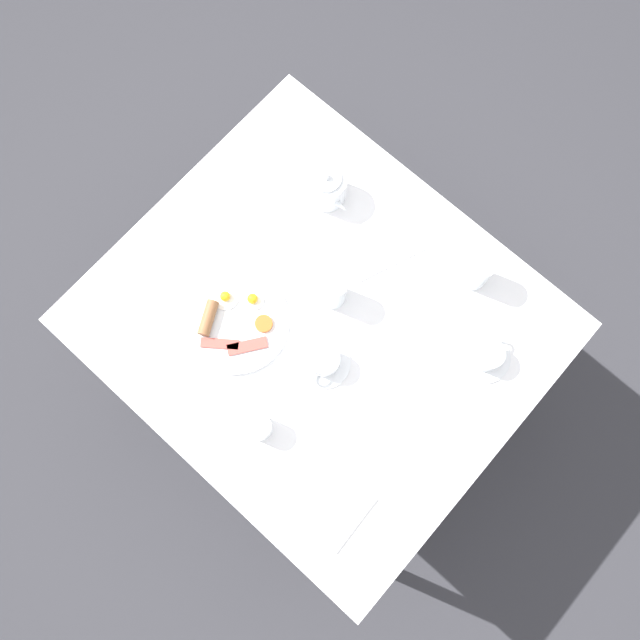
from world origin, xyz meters
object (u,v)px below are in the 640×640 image
at_px(water_glass_tall, 333,290).
at_px(creamer_jug, 259,427).
at_px(fork_by_plate, 417,388).
at_px(breakfast_plate, 235,321).
at_px(teapot_near, 326,186).
at_px(water_glass_short, 478,270).
at_px(knife_by_plate, 395,262).
at_px(teacup_with_saucer_left, 487,355).
at_px(teacup_with_saucer_right, 324,361).
at_px(napkin_folded, 335,509).

distance_m(water_glass_tall, creamer_jug, 0.39).
bearing_deg(fork_by_plate, breakfast_plate, 21.20).
bearing_deg(fork_by_plate, teapot_near, -24.98).
bearing_deg(water_glass_short, breakfast_plate, 52.59).
xyz_separation_m(breakfast_plate, fork_by_plate, (-0.46, -0.18, -0.01)).
relative_size(water_glass_tall, fork_by_plate, 0.78).
xyz_separation_m(creamer_jug, knife_by_plate, (0.03, -0.56, -0.03)).
distance_m(breakfast_plate, teacup_with_saucer_left, 0.65).
relative_size(fork_by_plate, knife_by_plate, 0.74).
xyz_separation_m(water_glass_short, creamer_jug, (0.15, 0.66, -0.03)).
distance_m(teacup_with_saucer_right, water_glass_tall, 0.18).
xyz_separation_m(water_glass_tall, knife_by_plate, (-0.06, -0.18, -0.06)).
relative_size(napkin_folded, knife_by_plate, 0.81).
bearing_deg(napkin_folded, water_glass_short, -80.16).
height_order(water_glass_tall, fork_by_plate, water_glass_tall).
relative_size(water_glass_short, fork_by_plate, 0.83).
xyz_separation_m(teacup_with_saucer_right, fork_by_plate, (-0.22, -0.11, -0.03)).
bearing_deg(water_glass_short, teacup_with_saucer_left, 136.81).
bearing_deg(water_glass_short, teapot_near, 10.00).
relative_size(water_glass_tall, napkin_folded, 0.71).
height_order(creamer_jug, fork_by_plate, creamer_jug).
bearing_deg(creamer_jug, water_glass_short, -102.94).
distance_m(water_glass_tall, water_glass_short, 0.37).
bearing_deg(teacup_with_saucer_left, napkin_folded, 85.98).
relative_size(teacup_with_saucer_left, knife_by_plate, 0.65).
relative_size(teapot_near, knife_by_plate, 0.91).
height_order(teapot_near, creamer_jug, teapot_near).
height_order(breakfast_plate, teacup_with_saucer_right, teacup_with_saucer_right).
xyz_separation_m(teacup_with_saucer_left, creamer_jug, (0.31, 0.51, 0.01)).
relative_size(water_glass_tall, knife_by_plate, 0.58).
xyz_separation_m(breakfast_plate, creamer_jug, (-0.23, 0.16, 0.03)).
height_order(water_glass_tall, creamer_jug, water_glass_tall).
bearing_deg(knife_by_plate, teapot_near, -4.76).
bearing_deg(teacup_with_saucer_right, creamer_jug, 87.15).
bearing_deg(creamer_jug, teacup_with_saucer_right, -92.85).
xyz_separation_m(napkin_folded, knife_by_plate, (0.30, -0.58, -0.00)).
height_order(water_glass_tall, knife_by_plate, water_glass_tall).
xyz_separation_m(water_glass_short, knife_by_plate, (0.18, 0.10, -0.06)).
bearing_deg(fork_by_plate, water_glass_tall, -7.01).
bearing_deg(teacup_with_saucer_right, water_glass_short, -108.02).
xyz_separation_m(teacup_with_saucer_left, water_glass_short, (0.16, -0.15, 0.04)).
distance_m(teacup_with_saucer_right, fork_by_plate, 0.24).
distance_m(breakfast_plate, napkin_folded, 0.53).
bearing_deg(teapot_near, fork_by_plate, -9.65).
xyz_separation_m(teacup_with_saucer_right, water_glass_short, (-0.14, -0.43, 0.04)).
height_order(breakfast_plate, creamer_jug, creamer_jug).
height_order(teapot_near, teacup_with_saucer_left, teapot_near).
xyz_separation_m(breakfast_plate, water_glass_tall, (-0.14, -0.22, 0.05)).
relative_size(water_glass_tall, creamer_jug, 1.31).
xyz_separation_m(teapot_near, teacup_with_saucer_left, (-0.60, 0.07, -0.02)).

